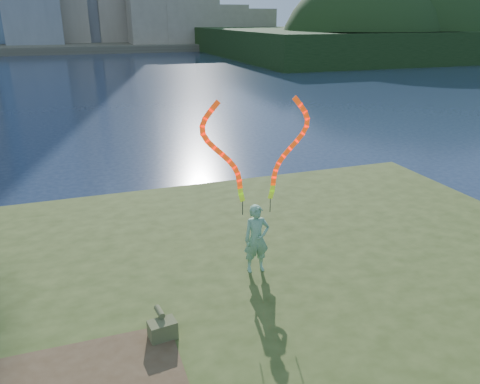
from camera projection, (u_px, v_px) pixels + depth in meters
name	position (u px, v px, depth m)	size (l,w,h in m)	color
ground	(183.00, 304.00, 9.95)	(320.00, 320.00, 0.00)	#19253E
grassy_knoll	(213.00, 361.00, 7.80)	(20.00, 18.00, 0.80)	#334117
far_shore	(77.00, 44.00, 93.68)	(320.00, 40.00, 1.20)	#4B4637
wooded_hill	(442.00, 51.00, 81.33)	(78.00, 50.00, 63.00)	black
woman_with_ribbons	(257.00, 204.00, 9.23)	(1.97, 0.38, 3.85)	#1D6F3C
canvas_bag	(162.00, 329.00, 7.61)	(0.47, 0.54, 0.42)	#4C532E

